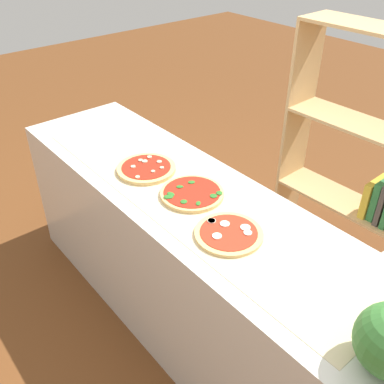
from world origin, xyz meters
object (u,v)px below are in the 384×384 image
Objects in this scene: pizza_mozzarella_2 at (229,233)px; bookshelf at (373,185)px; pizza_spinach_1 at (192,193)px; pizza_mushroom_0 at (146,168)px.

pizza_mozzarella_2 is 1.12m from bookshelf.
pizza_spinach_1 is 1.05× the size of pizza_mozzarella_2.
pizza_mushroom_0 is 0.33m from pizza_spinach_1.
pizza_mushroom_0 is at bearing -173.46° from pizza_spinach_1.
bookshelf reaches higher than pizza_mushroom_0.
pizza_mushroom_0 is 0.20× the size of bookshelf.
pizza_mushroom_0 is 1.00× the size of pizza_spinach_1.
pizza_mushroom_0 is at bearing 176.99° from pizza_mozzarella_2.
pizza_mushroom_0 reaches higher than pizza_mozzarella_2.
pizza_spinach_1 is 0.20× the size of bookshelf.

